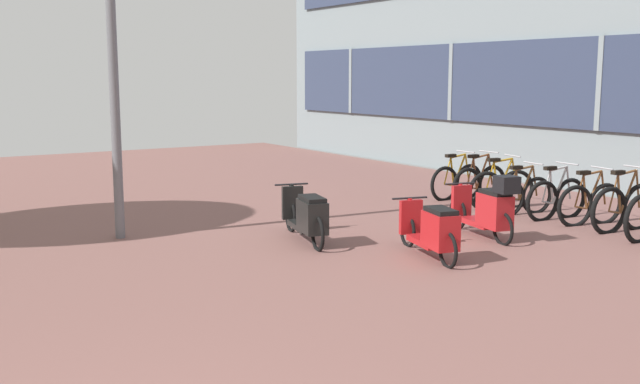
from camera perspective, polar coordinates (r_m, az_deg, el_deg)
name	(u,v)px	position (r m, az deg, el deg)	size (l,w,h in m)	color
bicycle_rack_02	(624,208)	(12.14, 22.57, -1.16)	(1.42, 0.48, 1.03)	black
bicycle_rack_03	(590,204)	(12.47, 20.26, -0.88)	(1.28, 0.48, 0.95)	black
bicycle_rack_04	(556,199)	(12.78, 17.90, -0.51)	(1.33, 0.48, 0.97)	black
bicycle_rack_05	(523,196)	(13.06, 15.48, -0.27)	(1.27, 0.48, 0.92)	black
bicycle_rack_06	(501,189)	(13.54, 13.91, 0.21)	(1.34, 0.48, 0.99)	black
bicycle_rack_07	(480,185)	(14.00, 12.30, 0.57)	(1.39, 0.48, 1.00)	black
bicycle_rack_08	(457,182)	(14.42, 10.58, 0.80)	(1.34, 0.48, 0.95)	black
scooter_near	(433,231)	(9.61, 8.76, -2.98)	(0.72, 1.64, 0.73)	black
scooter_mid	(489,209)	(10.92, 12.98, -1.27)	(0.70, 1.69, 1.01)	black
scooter_far	(307,216)	(10.41, -1.00, -1.90)	(0.74, 1.79, 0.77)	black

